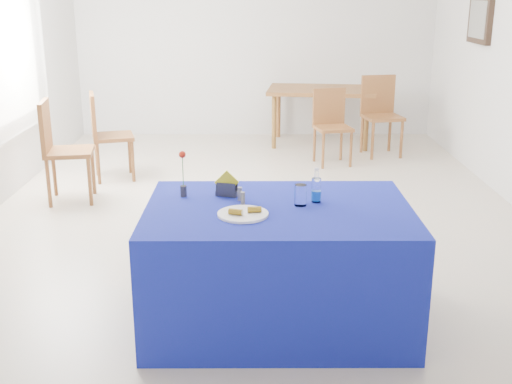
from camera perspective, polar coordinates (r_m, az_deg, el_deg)
floor at (r=6.02m, az=0.02°, el=-1.96°), size 7.00×7.00×0.00m
room_shell at (r=5.68m, az=0.03°, el=14.91°), size 7.00×7.00×7.00m
window_pane at (r=6.94m, az=-21.40°, el=12.58°), size 0.04×1.50×1.60m
curtain at (r=6.91m, az=-20.84°, el=12.62°), size 0.04×1.75×1.85m
picture_frame at (r=7.70m, az=19.32°, el=14.28°), size 0.06×0.64×0.52m
picture_art at (r=7.69m, az=19.14°, el=14.30°), size 0.02×0.52×0.40m
plate at (r=3.71m, az=-1.17°, el=-1.98°), size 0.30×0.30×0.01m
drinking_glass at (r=3.87m, az=3.98°, el=-0.28°), size 0.07×0.07×0.13m
salt_shaker at (r=3.96m, az=-1.45°, el=-0.16°), size 0.03×0.03×0.08m
pepper_shaker at (r=3.86m, az=-1.18°, el=-0.61°), size 0.03×0.03×0.08m
blue_table at (r=3.99m, az=1.96°, el=-6.50°), size 1.60×1.10×0.76m
water_bottle at (r=3.94m, az=5.37°, el=0.12°), size 0.06×0.06×0.21m
napkin_holder at (r=4.05m, az=-2.61°, el=0.32°), size 0.15×0.09×0.17m
rose_vase at (r=4.04m, az=-6.50°, el=1.47°), size 0.04×0.04×0.29m
oak_table at (r=8.73m, az=5.81°, el=8.65°), size 1.50×1.06×0.76m
chair_bg_left at (r=7.76m, az=6.69°, el=6.31°), size 0.47×0.47×0.89m
chair_bg_right at (r=8.29m, az=10.98°, el=7.21°), size 0.52×0.52×0.99m
chair_win_a at (r=6.52m, az=-17.12°, el=4.10°), size 0.51×0.51×1.00m
chair_win_b at (r=7.19m, az=-13.33°, el=5.38°), size 0.53×0.53×0.96m
banana_pieces at (r=3.69m, az=-0.96°, el=-1.67°), size 0.19×0.09×0.04m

